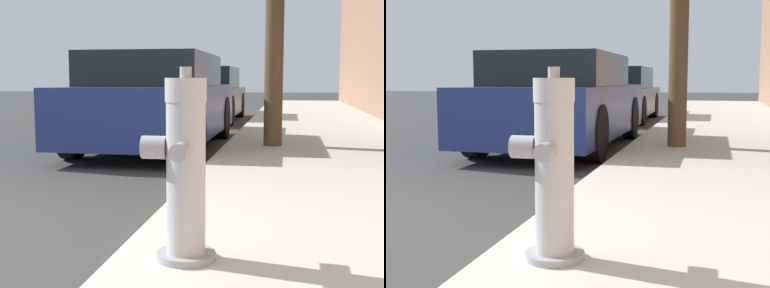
{
  "view_description": "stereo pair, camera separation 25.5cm",
  "coord_description": "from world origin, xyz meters",
  "views": [
    {
      "loc": [
        2.49,
        -2.74,
        1.01
      ],
      "look_at": [
        1.82,
        0.92,
        0.56
      ],
      "focal_mm": 50.0,
      "sensor_mm": 36.0,
      "label": 1
    },
    {
      "loc": [
        2.74,
        -2.69,
        1.01
      ],
      "look_at": [
        1.82,
        0.92,
        0.56
      ],
      "focal_mm": 50.0,
      "sensor_mm": 36.0,
      "label": 2
    }
  ],
  "objects": [
    {
      "name": "fire_hydrant",
      "position": [
        2.0,
        -0.28,
        0.57
      ],
      "size": [
        0.36,
        0.38,
        0.92
      ],
      "color": "#97979C",
      "rests_on": "sidewalk_slab"
    },
    {
      "name": "parked_car_mid",
      "position": [
        0.36,
        10.3,
        0.64
      ],
      "size": [
        1.81,
        4.21,
        1.31
      ],
      "color": "#4C5156",
      "rests_on": "ground_plane"
    },
    {
      "name": "parked_car_near",
      "position": [
        0.56,
        4.96,
        0.68
      ],
      "size": [
        1.78,
        4.42,
        1.38
      ],
      "color": "navy",
      "rests_on": "ground_plane"
    }
  ]
}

